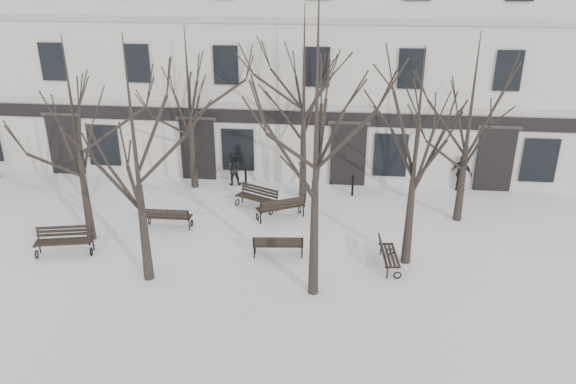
# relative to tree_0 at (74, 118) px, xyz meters

# --- Properties ---
(ground) EXTENTS (100.00, 100.00, 0.00)m
(ground) POSITION_rel_tree_0_xyz_m (5.98, -1.43, -4.68)
(ground) COLOR white
(ground) RESTS_ON ground
(building) EXTENTS (40.40, 10.20, 11.40)m
(building) POSITION_rel_tree_0_xyz_m (5.98, 11.53, 0.84)
(building) COLOR beige
(building) RESTS_ON ground
(tree_0) EXTENTS (5.24, 5.24, 7.49)m
(tree_0) POSITION_rel_tree_0_xyz_m (0.00, 0.00, 0.00)
(tree_0) COLOR black
(tree_0) RESTS_ON ground
(tree_1) EXTENTS (5.54, 5.54, 7.91)m
(tree_1) POSITION_rel_tree_0_xyz_m (3.08, -2.49, 0.26)
(tree_1) COLOR black
(tree_1) RESTS_ON ground
(tree_2) EXTENTS (6.36, 6.36, 9.09)m
(tree_2) POSITION_rel_tree_0_xyz_m (8.51, -2.75, 1.00)
(tree_2) COLOR black
(tree_2) RESTS_ON ground
(tree_3) EXTENTS (5.16, 5.16, 7.37)m
(tree_3) POSITION_rel_tree_0_xyz_m (11.58, -0.50, -0.07)
(tree_3) COLOR black
(tree_3) RESTS_ON ground
(tree_4) EXTENTS (5.07, 5.07, 7.24)m
(tree_4) POSITION_rel_tree_0_xyz_m (2.53, 5.45, -0.15)
(tree_4) COLOR black
(tree_4) RESTS_ON ground
(tree_5) EXTENTS (5.69, 5.69, 8.13)m
(tree_5) POSITION_rel_tree_0_xyz_m (7.54, 4.98, 0.40)
(tree_5) COLOR black
(tree_5) RESTS_ON ground
(tree_6) EXTENTS (5.17, 5.17, 7.39)m
(tree_6) POSITION_rel_tree_0_xyz_m (13.93, 3.17, -0.06)
(tree_6) COLOR black
(tree_6) RESTS_ON ground
(bench_0) EXTENTS (2.06, 1.11, 0.99)m
(bench_0) POSITION_rel_tree_0_xyz_m (-0.43, -1.17, -4.14)
(bench_0) COLOR black
(bench_0) RESTS_ON ground
(bench_1) EXTENTS (1.82, 0.68, 0.91)m
(bench_1) POSITION_rel_tree_0_xyz_m (2.61, 1.18, -4.18)
(bench_1) COLOR black
(bench_1) RESTS_ON ground
(bench_2) EXTENTS (1.82, 0.81, 0.89)m
(bench_2) POSITION_rel_tree_0_xyz_m (7.14, -0.60, -4.20)
(bench_2) COLOR black
(bench_2) RESTS_ON ground
(bench_3) EXTENTS (1.91, 1.40, 0.93)m
(bench_3) POSITION_rel_tree_0_xyz_m (5.75, 3.42, -4.18)
(bench_3) COLOR black
(bench_3) RESTS_ON ground
(bench_4) EXTENTS (2.02, 1.52, 0.98)m
(bench_4) POSITION_rel_tree_0_xyz_m (6.88, 2.45, -4.15)
(bench_4) COLOR black
(bench_4) RESTS_ON ground
(bench_5) EXTENTS (0.76, 1.75, 0.86)m
(bench_5) POSITION_rel_tree_0_xyz_m (10.92, -0.86, -4.21)
(bench_5) COLOR black
(bench_5) RESTS_ON ground
(bollard_a) EXTENTS (0.13, 0.13, 0.98)m
(bollard_a) POSITION_rel_tree_0_xyz_m (4.87, 5.64, -4.16)
(bollard_a) COLOR black
(bollard_a) RESTS_ON ground
(bollard_b) EXTENTS (0.12, 0.12, 0.97)m
(bollard_b) POSITION_rel_tree_0_xyz_m (9.73, 5.18, -4.16)
(bollard_b) COLOR black
(bollard_b) RESTS_ON ground
(pedestrian_b) EXTENTS (0.85, 0.71, 1.57)m
(pedestrian_b) POSITION_rel_tree_0_xyz_m (4.24, 5.92, -4.68)
(pedestrian_b) COLOR black
(pedestrian_b) RESTS_ON ground
(pedestrian_c) EXTENTS (1.03, 0.98, 1.71)m
(pedestrian_c) POSITION_rel_tree_0_xyz_m (14.56, 6.26, -4.68)
(pedestrian_c) COLOR black
(pedestrian_c) RESTS_ON ground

